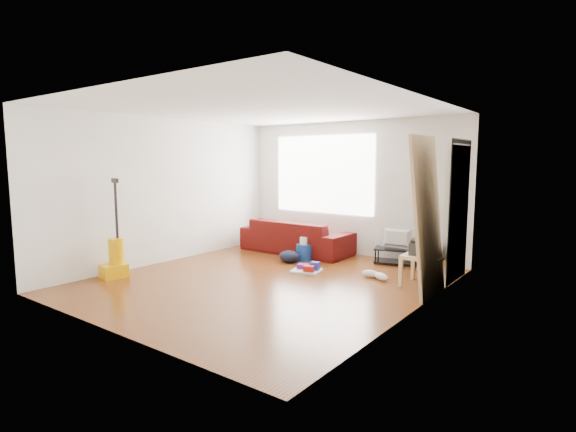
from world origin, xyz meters
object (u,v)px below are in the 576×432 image
Objects in this scene: bucket at (304,260)px; cleaning_tray at (308,269)px; tv_stand at (396,255)px; vacuum at (115,259)px; backpack at (290,262)px; sofa at (296,252)px; side_table at (424,260)px.

bucket is 0.88m from cleaning_tray.
tv_stand is 1.60m from bucket.
vacuum is (-2.19, -2.01, 0.23)m from cleaning_tray.
tv_stand is at bearing 19.50° from backpack.
vacuum is at bearing -121.30° from bucket.
cleaning_tray is at bearing 132.48° from sofa.
backpack is (-0.10, -0.30, 0.00)m from bucket.
backpack is at bearing 117.78° from sofa.
bucket is (-2.31, 0.34, -0.38)m from side_table.
bucket is at bearing 171.55° from side_table.
cleaning_tray is 2.98m from vacuum.
sofa is at bearing 81.80° from vacuum.
vacuum reaches higher than side_table.
tv_stand is 1.51× the size of cleaning_tray.
sofa is 7.65× the size of bucket.
tv_stand is at bearing -172.01° from sofa.
vacuum is at bearing -137.21° from backpack.
side_table is at bearing -67.47° from tv_stand.
side_table is (2.81, -0.80, 0.38)m from sofa.
sofa is 3.88× the size of side_table.
sofa reaches higher than cleaning_tray.
cleaning_tray is 1.39× the size of backpack.
cleaning_tray is (-1.76, -0.34, -0.33)m from side_table.
side_table reaches higher than backpack.
cleaning_tray is (1.04, -1.14, 0.05)m from sofa.
tv_stand reaches higher than backpack.
bucket is 0.76× the size of backpack.
tv_stand is (1.92, 0.27, 0.14)m from sofa.
sofa is 1.55m from cleaning_tray.
side_table is at bearing -8.45° from bucket.
tv_stand is 4.60m from vacuum.
tv_stand is at bearing 59.86° from vacuum.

